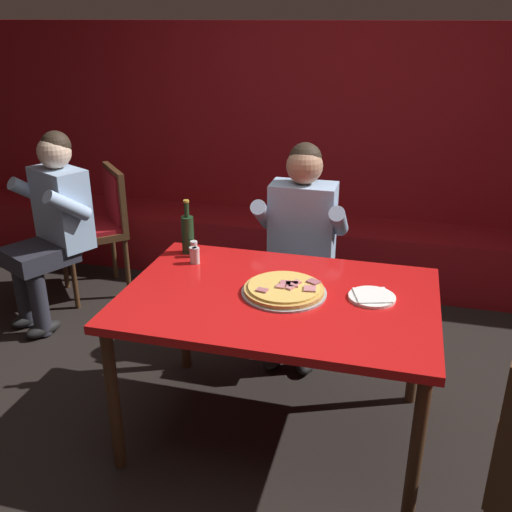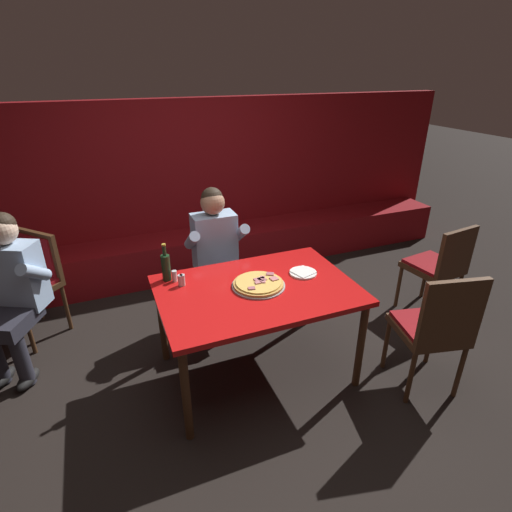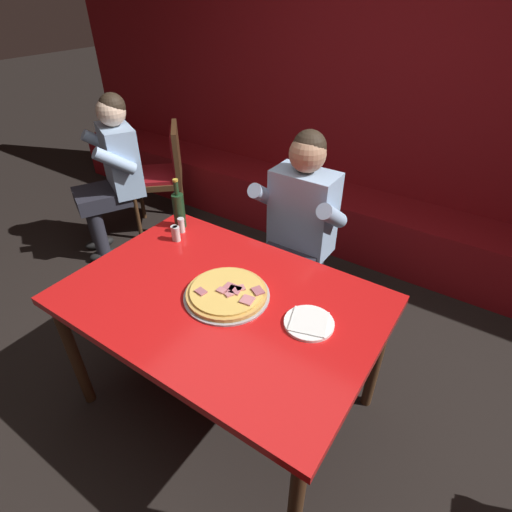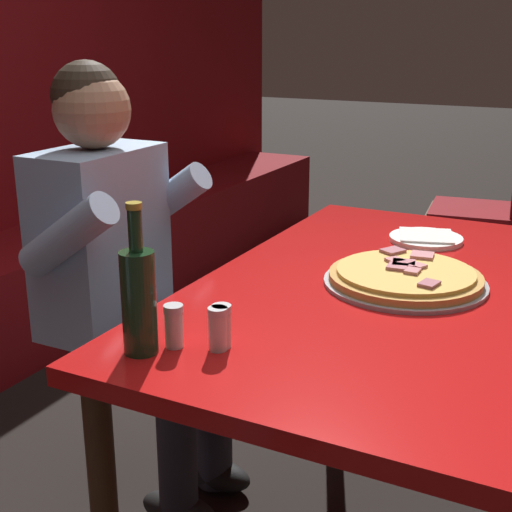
% 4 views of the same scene
% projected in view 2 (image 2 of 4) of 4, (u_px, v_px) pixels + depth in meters
% --- Properties ---
extents(ground_plane, '(24.00, 24.00, 0.00)m').
position_uv_depth(ground_plane, '(257.00, 370.00, 3.20)').
color(ground_plane, black).
extents(booth_wall_panel, '(6.80, 0.16, 1.90)m').
position_uv_depth(booth_wall_panel, '(186.00, 186.00, 4.61)').
color(booth_wall_panel, maroon).
rests_on(booth_wall_panel, ground_plane).
extents(booth_bench, '(6.46, 0.48, 0.46)m').
position_uv_depth(booth_bench, '(197.00, 253.00, 4.65)').
color(booth_bench, maroon).
rests_on(booth_bench, ground_plane).
extents(main_dining_table, '(1.41, 0.96, 0.76)m').
position_uv_depth(main_dining_table, '(257.00, 297.00, 2.90)').
color(main_dining_table, '#422816').
rests_on(main_dining_table, ground_plane).
extents(pizza, '(0.39, 0.39, 0.05)m').
position_uv_depth(pizza, '(259.00, 284.00, 2.88)').
color(pizza, '#9E9EA3').
rests_on(pizza, main_dining_table).
extents(plate_white_paper, '(0.21, 0.21, 0.02)m').
position_uv_depth(plate_white_paper, '(303.00, 273.00, 3.06)').
color(plate_white_paper, white).
rests_on(plate_white_paper, main_dining_table).
extents(beer_bottle, '(0.07, 0.07, 0.29)m').
position_uv_depth(beer_bottle, '(166.00, 267.00, 2.93)').
color(beer_bottle, '#19381E').
rests_on(beer_bottle, main_dining_table).
extents(shaker_oregano, '(0.04, 0.04, 0.09)m').
position_uv_depth(shaker_oregano, '(175.00, 277.00, 2.94)').
color(shaker_oregano, silver).
rests_on(shaker_oregano, main_dining_table).
extents(shaker_parmesan, '(0.04, 0.04, 0.09)m').
position_uv_depth(shaker_parmesan, '(183.00, 281.00, 2.89)').
color(shaker_parmesan, silver).
rests_on(shaker_parmesan, main_dining_table).
extents(shaker_red_pepper_flakes, '(0.04, 0.04, 0.09)m').
position_uv_depth(shaker_red_pepper_flakes, '(181.00, 281.00, 2.88)').
color(shaker_red_pepper_flakes, silver).
rests_on(shaker_red_pepper_flakes, main_dining_table).
extents(diner_seated_blue_shirt, '(0.53, 0.53, 1.27)m').
position_uv_depth(diner_seated_blue_shirt, '(218.00, 253.00, 3.54)').
color(diner_seated_blue_shirt, black).
rests_on(diner_seated_blue_shirt, ground_plane).
extents(dining_chair_far_left, '(0.49, 0.49, 0.93)m').
position_uv_depth(dining_chair_far_left, '(441.00, 263.00, 3.69)').
color(dining_chair_far_left, '#422816').
rests_on(dining_chair_far_left, ground_plane).
extents(dining_chair_side_aisle, '(0.53, 0.53, 1.00)m').
position_uv_depth(dining_chair_side_aisle, '(436.00, 325.00, 2.78)').
color(dining_chair_side_aisle, '#422816').
rests_on(dining_chair_side_aisle, ground_plane).
extents(dining_chair_by_booth, '(0.62, 0.62, 0.94)m').
position_uv_depth(dining_chair_by_booth, '(32.00, 277.00, 3.44)').
color(dining_chair_by_booth, '#422816').
rests_on(dining_chair_by_booth, ground_plane).
extents(diner_standing_companion, '(0.61, 0.63, 1.27)m').
position_uv_depth(diner_standing_companion, '(11.00, 290.00, 2.96)').
color(diner_standing_companion, black).
rests_on(diner_standing_companion, ground_plane).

